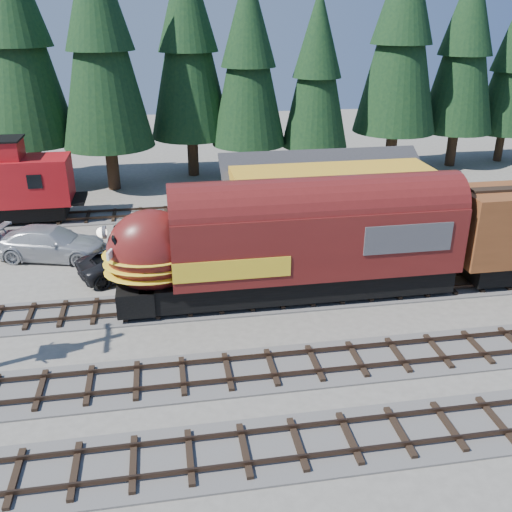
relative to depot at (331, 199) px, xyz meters
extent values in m
plane|color=#6B665B|center=(0.00, -10.50, -2.96)|extent=(120.00, 120.00, 0.00)
cube|color=#4C4947|center=(-10.00, 7.50, -2.92)|extent=(32.00, 3.20, 0.08)
cube|color=#38281E|center=(-10.00, 6.78, -2.71)|extent=(32.00, 0.08, 0.16)
cube|color=#38281E|center=(-10.00, 8.22, -2.71)|extent=(32.00, 0.08, 0.16)
cube|color=orange|center=(0.00, 0.00, -1.26)|extent=(12.00, 6.00, 3.40)
cube|color=gold|center=(0.00, 0.00, 1.16)|extent=(11.88, 3.30, 1.44)
cube|color=white|center=(-6.04, -1.00, -0.76)|extent=(0.06, 2.40, 0.60)
cone|color=black|center=(-19.90, 16.41, 8.75)|extent=(7.15, 7.15, 16.28)
cone|color=black|center=(-13.74, 14.49, 8.53)|extent=(7.01, 7.01, 15.98)
cone|color=black|center=(-7.11, 17.64, 8.14)|extent=(6.78, 6.78, 15.43)
cone|color=black|center=(-2.54, 15.43, 7.00)|extent=(6.08, 6.08, 13.85)
cone|color=black|center=(3.02, 15.13, 6.06)|extent=(5.50, 5.50, 12.54)
cone|color=black|center=(10.43, 16.20, 8.66)|extent=(7.09, 7.09, 16.15)
cone|color=black|center=(16.68, 16.97, 7.58)|extent=(6.43, 6.43, 14.66)
cube|color=black|center=(-3.53, -6.50, -2.03)|extent=(15.50, 2.77, 1.20)
cube|color=#5E1715|center=(-2.66, -6.50, 0.20)|extent=(14.14, 3.26, 3.26)
ellipsoid|color=#5E1715|center=(-10.60, -6.50, 0.09)|extent=(4.13, 3.20, 4.03)
cube|color=#38383A|center=(1.37, -6.50, 0.58)|extent=(4.35, 3.32, 1.41)
sphere|color=white|center=(-12.75, -6.50, 1.17)|extent=(0.48, 0.48, 0.48)
cube|color=#A01116|center=(-20.08, 7.50, 2.08)|extent=(2.46, 2.26, 1.23)
imported|color=black|center=(-11.94, -2.23, -2.19)|extent=(6.13, 4.49, 1.55)
imported|color=#ACAFB4|center=(-16.51, 0.73, -2.02)|extent=(6.94, 4.19, 1.88)
camera|label=1|loc=(-9.87, -31.48, 10.53)|focal=40.00mm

